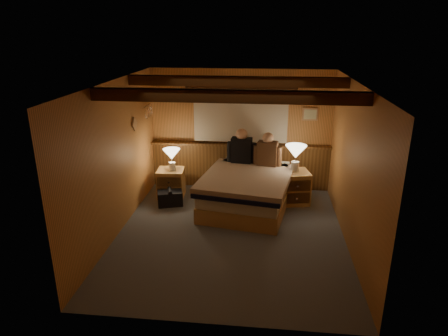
# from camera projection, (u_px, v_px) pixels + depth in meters

# --- Properties ---
(floor) EXTENTS (4.20, 4.20, 0.00)m
(floor) POSITION_uv_depth(u_px,v_px,m) (231.00, 233.00, 6.44)
(floor) COLOR #565E67
(floor) RESTS_ON ground
(ceiling) EXTENTS (4.20, 4.20, 0.00)m
(ceiling) POSITION_uv_depth(u_px,v_px,m) (232.00, 83.00, 5.64)
(ceiling) COLOR #BA8945
(ceiling) RESTS_ON wall_back
(wall_back) EXTENTS (3.60, 0.00, 3.60)m
(wall_back) POSITION_uv_depth(u_px,v_px,m) (241.00, 130.00, 8.01)
(wall_back) COLOR #DA8F4E
(wall_back) RESTS_ON floor
(wall_left) EXTENTS (0.00, 4.20, 4.20)m
(wall_left) POSITION_uv_depth(u_px,v_px,m) (116.00, 159.00, 6.22)
(wall_left) COLOR #DA8F4E
(wall_left) RESTS_ON floor
(wall_right) EXTENTS (0.00, 4.20, 4.20)m
(wall_right) POSITION_uv_depth(u_px,v_px,m) (353.00, 167.00, 5.86)
(wall_right) COLOR #DA8F4E
(wall_right) RESTS_ON floor
(wall_front) EXTENTS (3.60, 0.00, 3.60)m
(wall_front) POSITION_uv_depth(u_px,v_px,m) (212.00, 229.00, 4.07)
(wall_front) COLOR #DA8F4E
(wall_front) RESTS_ON floor
(wainscot) EXTENTS (3.60, 0.23, 0.94)m
(wainscot) POSITION_uv_depth(u_px,v_px,m) (240.00, 164.00, 8.19)
(wainscot) COLOR brown
(wainscot) RESTS_ON wall_back
(curtain_window) EXTENTS (2.18, 0.09, 1.11)m
(curtain_window) POSITION_uv_depth(u_px,v_px,m) (241.00, 115.00, 7.84)
(curtain_window) COLOR #402210
(curtain_window) RESTS_ON wall_back
(ceiling_beams) EXTENTS (3.60, 1.65, 0.16)m
(ceiling_beams) POSITION_uv_depth(u_px,v_px,m) (232.00, 88.00, 5.81)
(ceiling_beams) COLOR #402210
(ceiling_beams) RESTS_ON ceiling
(coat_rail) EXTENTS (0.05, 0.55, 0.24)m
(coat_rail) POSITION_uv_depth(u_px,v_px,m) (148.00, 110.00, 7.54)
(coat_rail) COLOR white
(coat_rail) RESTS_ON wall_left
(framed_print) EXTENTS (0.30, 0.04, 0.25)m
(framed_print) POSITION_uv_depth(u_px,v_px,m) (310.00, 114.00, 7.74)
(framed_print) COLOR tan
(framed_print) RESTS_ON wall_back
(bed) EXTENTS (1.78, 2.14, 0.66)m
(bed) POSITION_uv_depth(u_px,v_px,m) (247.00, 190.00, 7.27)
(bed) COLOR tan
(bed) RESTS_ON floor
(nightstand_left) EXTENTS (0.53, 0.49, 0.55)m
(nightstand_left) POSITION_uv_depth(u_px,v_px,m) (171.00, 183.00, 7.77)
(nightstand_left) COLOR tan
(nightstand_left) RESTS_ON floor
(nightstand_right) EXTENTS (0.65, 0.61, 0.61)m
(nightstand_right) POSITION_uv_depth(u_px,v_px,m) (293.00, 187.00, 7.50)
(nightstand_right) COLOR tan
(nightstand_right) RESTS_ON floor
(lamp_left) EXTENTS (0.33, 0.33, 0.43)m
(lamp_left) POSITION_uv_depth(u_px,v_px,m) (172.00, 155.00, 7.55)
(lamp_left) COLOR silver
(lamp_left) RESTS_ON nightstand_left
(lamp_right) EXTENTS (0.39, 0.39, 0.51)m
(lamp_right) POSITION_uv_depth(u_px,v_px,m) (296.00, 153.00, 7.28)
(lamp_right) COLOR silver
(lamp_right) RESTS_ON nightstand_right
(person_left) EXTENTS (0.57, 0.26, 0.70)m
(person_left) POSITION_uv_depth(u_px,v_px,m) (242.00, 148.00, 7.71)
(person_left) COLOR black
(person_left) RESTS_ON bed
(person_right) EXTENTS (0.54, 0.28, 0.66)m
(person_right) POSITION_uv_depth(u_px,v_px,m) (268.00, 152.00, 7.55)
(person_right) COLOR #523521
(person_right) RESTS_ON bed
(duffel_bag) EXTENTS (0.51, 0.39, 0.32)m
(duffel_bag) POSITION_uv_depth(u_px,v_px,m) (170.00, 198.00, 7.43)
(duffel_bag) COLOR black
(duffel_bag) RESTS_ON floor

